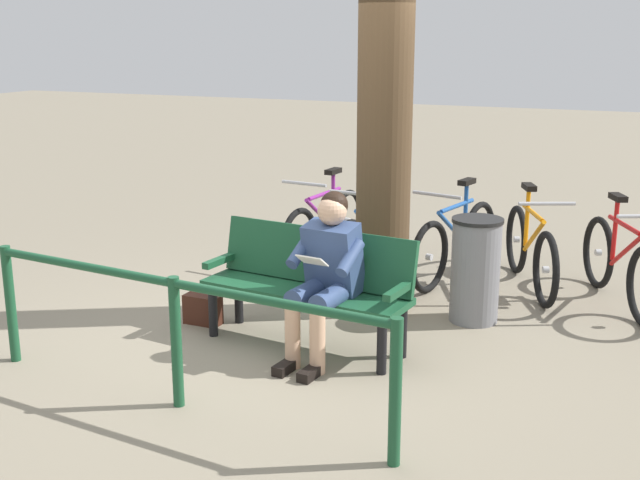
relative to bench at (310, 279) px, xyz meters
name	(u,v)px	position (x,y,z in m)	size (l,w,h in m)	color
ground_plane	(262,350)	(0.27, 0.27, -0.51)	(40.00, 40.00, 0.00)	gray
bench	(310,279)	(0.00, 0.00, 0.00)	(1.65, 0.67, 0.87)	#194C2D
person_reading	(326,268)	(-0.21, 0.19, 0.16)	(0.52, 0.80, 1.20)	#334772
handbag	(203,309)	(0.96, -0.04, -0.39)	(0.30, 0.14, 0.24)	#3F1E14
tree_trunk	(385,102)	(-0.25, -0.94, 1.23)	(0.45, 0.45, 3.48)	#4C3823
litter_bin	(475,270)	(-1.04, -0.95, -0.08)	(0.41, 0.41, 0.86)	slate
bicycle_purple	(620,265)	(-2.10, -1.81, -0.15)	(0.78, 1.55, 0.94)	black
bicycle_silver	(530,250)	(-1.32, -2.00, -0.15)	(0.75, 1.57, 0.94)	black
bicycle_orange	(456,242)	(-0.62, -2.02, -0.15)	(0.55, 1.65, 0.94)	black
bicycle_red	(372,239)	(0.14, -1.81, -0.15)	(0.48, 1.68, 0.94)	black
bicycle_green	(325,228)	(0.74, -2.07, -0.15)	(0.48, 1.68, 0.94)	black
railing_fence	(175,317)	(0.34, 1.30, 0.08)	(3.01, 0.40, 0.85)	#194C2D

